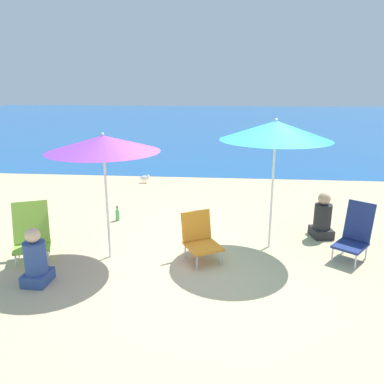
# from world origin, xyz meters

# --- Properties ---
(ground_plane) EXTENTS (60.00, 60.00, 0.00)m
(ground_plane) POSITION_xyz_m (0.00, 0.00, 0.00)
(ground_plane) COLOR #C6B284
(sea_water) EXTENTS (60.00, 40.00, 0.01)m
(sea_water) POSITION_xyz_m (0.00, 25.18, 0.00)
(sea_water) COLOR #1E5699
(sea_water) RESTS_ON ground
(beach_umbrella_teal) EXTENTS (1.72, 1.72, 2.11)m
(beach_umbrella_teal) POSITION_xyz_m (0.84, 0.43, 1.92)
(beach_umbrella_teal) COLOR white
(beach_umbrella_teal) RESTS_ON ground
(beach_umbrella_purple) EXTENTS (1.65, 1.65, 1.94)m
(beach_umbrella_purple) POSITION_xyz_m (-1.68, -0.18, 1.78)
(beach_umbrella_purple) COLOR white
(beach_umbrella_purple) RESTS_ON ground
(beach_chair_orange) EXTENTS (0.69, 0.73, 0.72)m
(beach_chair_orange) POSITION_xyz_m (-0.28, -0.11, 0.35)
(beach_chair_orange) COLOR silver
(beach_chair_orange) RESTS_ON ground
(beach_chair_lime) EXTENTS (0.70, 0.72, 0.86)m
(beach_chair_lime) POSITION_xyz_m (-2.85, -0.31, 0.42)
(beach_chair_lime) COLOR silver
(beach_chair_lime) RESTS_ON ground
(beach_chair_navy) EXTENTS (0.68, 0.71, 0.88)m
(beach_chair_navy) POSITION_xyz_m (2.09, 0.13, 0.41)
(beach_chair_navy) COLOR silver
(beach_chair_navy) RESTS_ON ground
(person_seated_near) EXTENTS (0.33, 0.39, 0.79)m
(person_seated_near) POSITION_xyz_m (-2.41, -1.07, 0.33)
(person_seated_near) COLOR #334C8C
(person_seated_near) RESTS_ON ground
(person_seated_far) EXTENTS (0.40, 0.44, 0.81)m
(person_seated_far) POSITION_xyz_m (1.80, 0.95, 0.34)
(person_seated_far) COLOR #262628
(person_seated_far) RESTS_ON ground
(water_bottle) EXTENTS (0.08, 0.08, 0.29)m
(water_bottle) POSITION_xyz_m (-2.02, 1.43, 0.11)
(water_bottle) COLOR #4CB266
(water_bottle) RESTS_ON ground
(seagull) EXTENTS (0.27, 0.11, 0.23)m
(seagull) POSITION_xyz_m (-2.12, 4.45, 0.14)
(seagull) COLOR gold
(seagull) RESTS_ON ground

